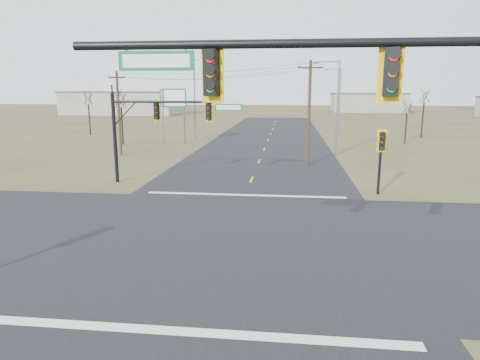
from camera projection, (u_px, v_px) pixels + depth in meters
name	position (u px, v px, depth m)	size (l,w,h in m)	color
ground	(228.00, 237.00, 18.55)	(320.00, 320.00, 0.00)	brown
road_ew	(228.00, 237.00, 18.55)	(160.00, 14.00, 0.02)	black
road_ns	(228.00, 237.00, 18.55)	(14.00, 160.00, 0.02)	black
stop_bar_near	(188.00, 332.00, 11.26)	(12.00, 0.40, 0.01)	silver
stop_bar_far	(245.00, 195.00, 25.84)	(12.00, 0.40, 0.01)	silver
mast_arm_near	(410.00, 116.00, 9.51)	(11.42, 0.55, 7.88)	black
mast_arm_far	(161.00, 118.00, 28.35)	(8.82, 0.59, 6.08)	black
pedestal_signal_ne	(382.00, 146.00, 25.42)	(0.60, 0.51, 4.00)	black
utility_pole_near	(309.00, 111.00, 35.28)	(2.05, 0.69, 8.60)	#45331D
utility_pole_far	(119.00, 112.00, 40.75)	(1.87, 0.79, 7.97)	#45331D
highway_sign	(173.00, 105.00, 49.45)	(3.32, 0.89, 6.37)	slate
streetlight_a	(336.00, 103.00, 40.22)	(2.52, 0.36, 8.99)	slate
streetlight_b	(339.00, 96.00, 65.77)	(2.66, 0.43, 9.50)	slate
streetlight_c	(196.00, 95.00, 53.36)	(2.82, 0.44, 10.05)	slate
bare_tree_a	(121.00, 98.00, 48.60)	(3.42, 3.42, 6.71)	black
bare_tree_b	(88.00, 97.00, 58.91)	(3.38, 3.38, 6.51)	black
bare_tree_c	(408.00, 107.00, 49.38)	(2.65, 2.65, 5.45)	black
bare_tree_d	(425.00, 95.00, 55.32)	(3.45, 3.45, 6.89)	black
warehouse_left	(123.00, 103.00, 109.85)	(28.00, 14.00, 5.50)	#ADA69A
warehouse_mid	(368.00, 103.00, 122.21)	(20.00, 12.00, 5.00)	#ADA69A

